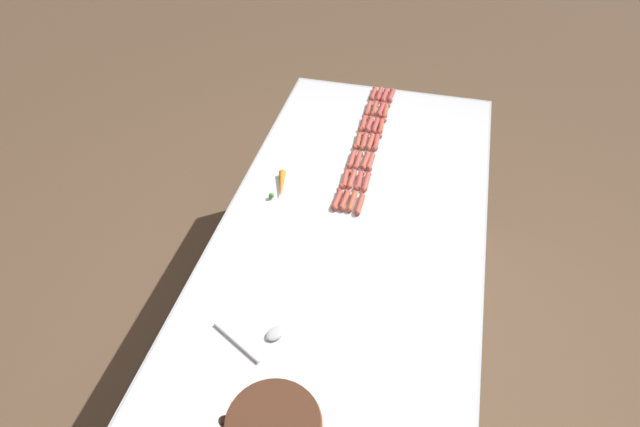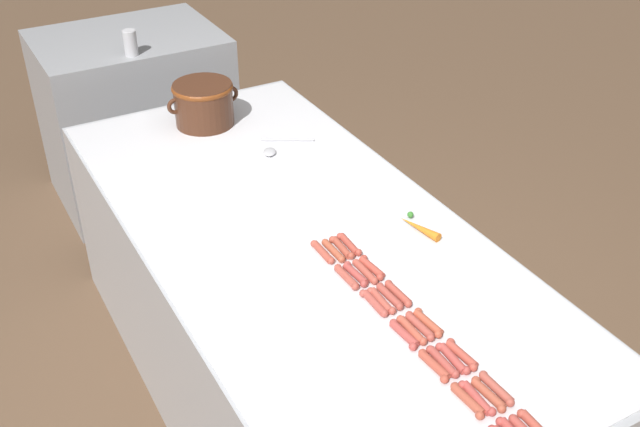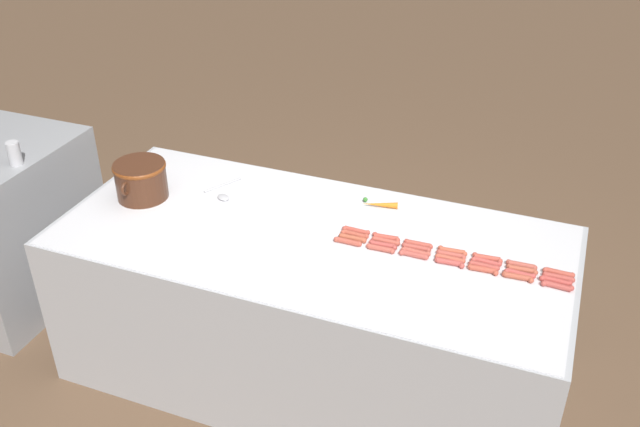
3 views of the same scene
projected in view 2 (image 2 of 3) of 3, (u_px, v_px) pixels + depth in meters
ground_plane at (302, 397)px, 3.09m from camera, size 20.00×20.00×0.00m
griddle_counter at (301, 319)px, 2.87m from camera, size 1.06×2.36×0.83m
back_cabinet at (137, 117)px, 4.20m from camera, size 0.94×0.72×0.93m
hot_dog_1 at (467, 401)px, 1.96m from camera, size 0.03×0.13×0.02m
hot_dog_2 at (433, 366)px, 2.06m from camera, size 0.03×0.13×0.02m
hot_dog_3 at (403, 335)px, 2.17m from camera, size 0.03×0.13×0.02m
hot_dog_4 at (373, 303)px, 2.28m from camera, size 0.03×0.13×0.02m
hot_dog_5 at (346, 277)px, 2.39m from camera, size 0.03×0.13×0.02m
hot_dog_6 at (322, 252)px, 2.50m from camera, size 0.03×0.13×0.02m
hot_dog_8 at (477, 398)px, 1.96m from camera, size 0.03×0.13×0.02m
hot_dog_9 at (442, 362)px, 2.07m from camera, size 0.03×0.13×0.02m
hot_dog_10 at (412, 330)px, 2.18m from camera, size 0.03×0.13×0.02m
hot_dog_11 at (381, 301)px, 2.29m from camera, size 0.03×0.13×0.02m
hot_dog_12 at (356, 274)px, 2.40m from camera, size 0.03×0.13×0.02m
hot_dog_13 at (333, 251)px, 2.51m from camera, size 0.02×0.13×0.02m
hot_dog_15 at (488, 394)px, 1.97m from camera, size 0.03×0.13×0.02m
hot_dog_16 at (453, 359)px, 2.08m from camera, size 0.03×0.13×0.02m
hot_dog_17 at (420, 326)px, 2.20m from camera, size 0.03×0.13×0.02m
hot_dog_18 at (390, 296)px, 2.31m from camera, size 0.03×0.13×0.02m
hot_dog_19 at (365, 272)px, 2.41m from camera, size 0.03×0.13×0.02m
hot_dog_20 at (342, 248)px, 2.52m from camera, size 0.03×0.13×0.02m
hot_dog_22 at (496, 388)px, 1.99m from camera, size 0.03×0.13×0.02m
hot_dog_23 at (462, 355)px, 2.10m from camera, size 0.03×0.13×0.02m
hot_dog_24 at (428, 323)px, 2.21m from camera, size 0.03×0.13×0.02m
hot_dog_25 at (398, 293)px, 2.32m from camera, size 0.03×0.13×0.02m
hot_dog_26 at (372, 268)px, 2.43m from camera, size 0.03×0.13×0.02m
hot_dog_27 at (349, 244)px, 2.54m from camera, size 0.03×0.13×0.02m
bean_pot at (203, 102)px, 3.26m from camera, size 0.32×0.26×0.19m
serving_spoon at (276, 148)px, 3.12m from camera, size 0.25×0.17×0.02m
carrot at (419, 227)px, 2.62m from camera, size 0.07×0.18×0.03m
soda_can at (130, 43)px, 3.68m from camera, size 0.07×0.07×0.13m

